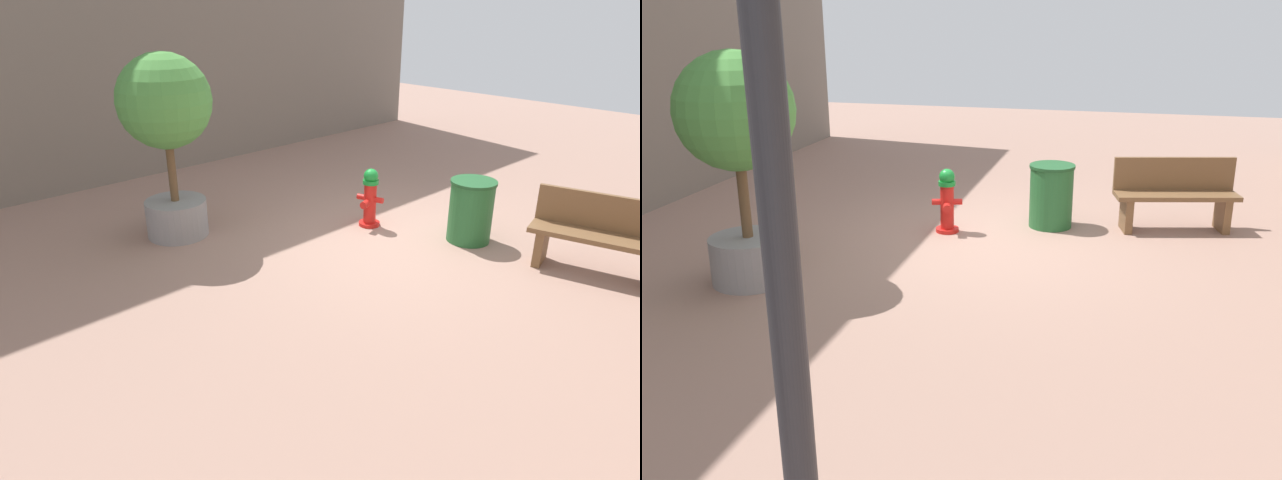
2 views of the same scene
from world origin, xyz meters
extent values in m
plane|color=#9E7A6B|center=(0.00, 0.00, 0.00)|extent=(23.40, 23.40, 0.00)
cylinder|color=red|center=(0.64, -0.19, 0.03)|extent=(0.30, 0.30, 0.05)
cylinder|color=red|center=(0.64, -0.19, 0.34)|extent=(0.18, 0.18, 0.58)
cylinder|color=#198C33|center=(0.64, -0.19, 0.66)|extent=(0.22, 0.22, 0.06)
sphere|color=#198C33|center=(0.64, -0.19, 0.74)|extent=(0.21, 0.21, 0.21)
cylinder|color=red|center=(0.51, -0.23, 0.41)|extent=(0.15, 0.11, 0.08)
cylinder|color=red|center=(0.78, -0.15, 0.41)|extent=(0.15, 0.11, 0.08)
cylinder|color=red|center=(0.61, -0.05, 0.37)|extent=(0.14, 0.16, 0.10)
cube|color=brown|center=(-2.88, -1.12, 0.23)|extent=(0.19, 0.41, 0.45)
cube|color=brown|center=(-1.64, -0.81, 0.23)|extent=(0.19, 0.41, 0.45)
cube|color=brown|center=(-2.26, -0.96, 0.48)|extent=(1.65, 0.81, 0.06)
cube|color=brown|center=(-2.22, -1.15, 0.73)|extent=(1.56, 0.44, 0.44)
cylinder|color=gray|center=(2.25, 2.00, 0.25)|extent=(0.83, 0.83, 0.51)
cylinder|color=brown|center=(2.25, 2.00, 0.99)|extent=(0.11, 0.11, 0.97)
sphere|color=#4C9342|center=(2.25, 2.00, 1.84)|extent=(1.21, 1.21, 1.21)
cylinder|color=#2D2D33|center=(-0.44, 6.08, 1.83)|extent=(0.14, 0.14, 3.42)
cylinder|color=#266633|center=(-0.65, -0.76, 0.40)|extent=(0.58, 0.58, 0.81)
cylinder|color=#1E5128|center=(-0.65, -0.76, 0.83)|extent=(0.61, 0.61, 0.04)
camera|label=1|loc=(-4.32, 5.53, 3.09)|focal=31.40mm
camera|label=2|loc=(-1.67, 8.25, 2.85)|focal=38.97mm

